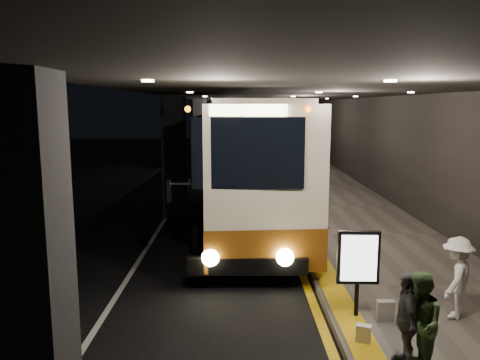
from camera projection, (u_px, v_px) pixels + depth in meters
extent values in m
plane|color=black|center=(210.00, 248.00, 13.34)|extent=(90.00, 90.00, 0.00)
cube|color=silver|center=(171.00, 209.00, 18.27)|extent=(0.12, 50.00, 0.01)
cube|color=gold|center=(277.00, 209.00, 18.29)|extent=(0.18, 50.00, 0.01)
cube|color=#514C44|center=(339.00, 207.00, 18.29)|extent=(4.50, 50.00, 0.15)
cube|color=gold|center=(290.00, 206.00, 18.27)|extent=(0.50, 50.00, 0.01)
cube|color=black|center=(400.00, 133.00, 17.84)|extent=(0.10, 50.00, 6.00)
cube|color=black|center=(27.00, 275.00, 5.09)|extent=(0.80, 0.80, 4.40)
cube|color=black|center=(174.00, 156.00, 16.94)|extent=(0.80, 0.80, 4.40)
cube|color=black|center=(200.00, 135.00, 28.78)|extent=(0.80, 0.80, 4.40)
cube|color=black|center=(283.00, 90.00, 17.56)|extent=(9.00, 50.00, 0.40)
cube|color=#ECE2C6|center=(244.00, 157.00, 16.18)|extent=(3.46, 12.96, 3.63)
cube|color=brown|center=(244.00, 195.00, 16.39)|extent=(3.48, 12.99, 0.96)
cube|color=black|center=(248.00, 153.00, 9.69)|extent=(2.35, 0.21, 1.50)
cube|color=black|center=(248.00, 265.00, 10.16)|extent=(2.63, 0.41, 0.37)
cylinder|color=black|center=(200.00, 238.00, 12.43)|extent=(0.30, 1.07, 1.07)
cylinder|color=black|center=(291.00, 238.00, 12.44)|extent=(0.30, 1.07, 1.07)
cylinder|color=black|center=(215.00, 185.00, 20.66)|extent=(0.30, 1.07, 1.07)
cylinder|color=black|center=(270.00, 185.00, 20.67)|extent=(0.30, 1.07, 1.07)
sphere|color=#FFEAA5|center=(210.00, 257.00, 10.03)|extent=(0.38, 0.38, 0.38)
sphere|color=#FFEAA5|center=(285.00, 257.00, 10.04)|extent=(0.38, 0.38, 0.38)
cube|color=#FFF2BF|center=(248.00, 110.00, 9.54)|extent=(1.60, 0.15, 0.24)
cube|color=#ECE2C6|center=(243.00, 139.00, 29.97)|extent=(2.68, 10.94, 3.08)
cube|color=brown|center=(243.00, 156.00, 30.14)|extent=(2.70, 10.97, 0.81)
cube|color=black|center=(244.00, 133.00, 24.46)|extent=(1.99, 0.14, 1.27)
cube|color=black|center=(244.00, 172.00, 24.87)|extent=(2.23, 0.34, 0.32)
cylinder|color=black|center=(226.00, 168.00, 26.79)|extent=(0.25, 0.91, 0.91)
cylinder|color=black|center=(261.00, 168.00, 26.80)|extent=(0.25, 0.91, 0.91)
cylinder|color=black|center=(228.00, 155.00, 33.77)|extent=(0.25, 0.91, 0.91)
cylinder|color=black|center=(256.00, 155.00, 33.78)|extent=(0.25, 0.91, 0.91)
cube|color=#ECE2C6|center=(238.00, 129.00, 42.00)|extent=(2.51, 11.17, 3.15)
cube|color=brown|center=(238.00, 142.00, 42.18)|extent=(2.53, 11.19, 0.83)
cube|color=black|center=(238.00, 123.00, 36.36)|extent=(2.04, 0.10, 1.30)
cube|color=black|center=(238.00, 151.00, 36.78)|extent=(2.28, 0.29, 0.32)
cylinder|color=black|center=(225.00, 149.00, 38.74)|extent=(0.26, 0.93, 0.93)
cylinder|color=black|center=(250.00, 149.00, 38.76)|extent=(0.26, 0.93, 0.93)
cylinder|color=black|center=(227.00, 142.00, 45.89)|extent=(0.26, 0.93, 0.93)
cylinder|color=black|center=(248.00, 142.00, 45.90)|extent=(0.26, 0.93, 0.93)
imported|color=#A84E54|center=(322.00, 232.00, 11.36)|extent=(0.45, 0.64, 1.67)
imported|color=#426337|center=(419.00, 323.00, 6.79)|extent=(0.51, 0.77, 1.52)
imported|color=white|center=(457.00, 278.00, 8.56)|extent=(0.98, 1.05, 1.52)
imported|color=#48474C|center=(406.00, 319.00, 6.95)|extent=(0.57, 0.92, 1.47)
cube|color=black|center=(385.00, 311.00, 8.48)|extent=(0.32, 0.14, 0.38)
cube|color=silver|center=(363.00, 334.00, 7.72)|extent=(0.27, 0.22, 0.30)
cylinder|color=black|center=(356.00, 299.00, 8.67)|extent=(0.08, 0.08, 0.63)
cube|color=black|center=(358.00, 257.00, 8.54)|extent=(0.77, 0.12, 1.00)
cube|color=white|center=(359.00, 258.00, 8.49)|extent=(0.65, 0.04, 0.86)
cylinder|color=black|center=(311.00, 229.00, 12.51)|extent=(0.05, 0.05, 1.20)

